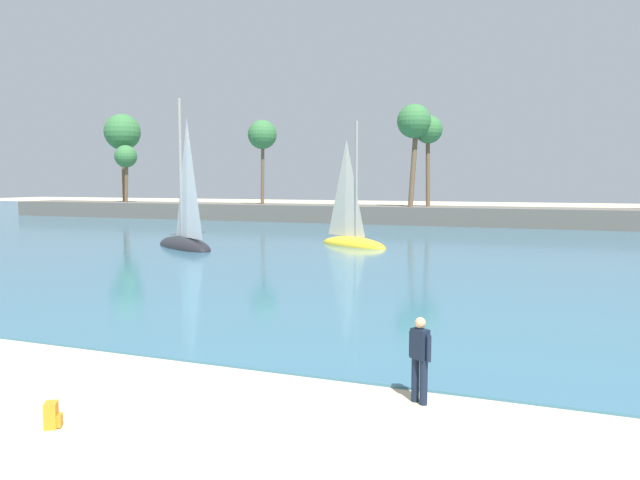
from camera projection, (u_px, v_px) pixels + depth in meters
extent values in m
cube|color=#386B84|center=(478.00, 229.00, 55.72)|extent=(220.00, 89.21, 0.06)
cube|color=#605B54|center=(485.00, 217.00, 59.89)|extent=(112.08, 6.00, 1.80)
cylinder|color=brown|center=(126.00, 179.00, 74.28)|extent=(0.71, 0.44, 5.42)
sphere|color=#38753D|center=(126.00, 156.00, 74.03)|extent=(2.63, 2.63, 2.63)
cylinder|color=brown|center=(263.00, 170.00, 67.59)|extent=(0.54, 0.47, 7.46)
sphere|color=#38753D|center=(262.00, 135.00, 67.25)|extent=(3.10, 3.10, 3.10)
cylinder|color=brown|center=(123.00, 167.00, 76.48)|extent=(0.44, 0.51, 8.42)
sphere|color=#38753D|center=(122.00, 132.00, 76.09)|extent=(4.36, 4.36, 4.36)
cylinder|color=brown|center=(428.00, 168.00, 61.37)|extent=(0.54, 0.43, 7.48)
sphere|color=#38753D|center=(428.00, 129.00, 61.02)|extent=(2.73, 2.73, 2.73)
cylinder|color=brown|center=(413.00, 164.00, 60.54)|extent=(0.90, 0.82, 8.23)
sphere|color=#38753D|center=(414.00, 121.00, 60.16)|extent=(3.26, 3.26, 3.26)
cylinder|color=#141E33|center=(424.00, 383.00, 11.88)|extent=(0.15, 0.15, 0.86)
cylinder|color=#141E33|center=(415.00, 380.00, 12.05)|extent=(0.15, 0.15, 0.86)
cube|color=#141E33|center=(420.00, 344.00, 11.90)|extent=(0.39, 0.35, 0.58)
sphere|color=tan|center=(420.00, 323.00, 11.86)|extent=(0.21, 0.21, 0.21)
cylinder|color=#141E33|center=(429.00, 349.00, 11.72)|extent=(0.09, 0.09, 0.50)
cylinder|color=#141E33|center=(411.00, 344.00, 12.09)|extent=(0.09, 0.09, 0.50)
cube|color=orange|center=(51.00, 415.00, 10.79)|extent=(0.33, 0.36, 0.44)
cube|color=orange|center=(59.00, 420.00, 10.82)|extent=(0.19, 0.23, 0.20)
ellipsoid|color=black|center=(184.00, 247.00, 39.87)|extent=(6.88, 5.68, 1.39)
cylinder|color=gray|center=(181.00, 168.00, 39.69)|extent=(0.21, 0.21, 8.67)
pyramid|color=white|center=(188.00, 178.00, 38.77)|extent=(2.68, 1.96, 7.37)
ellipsoid|color=yellow|center=(353.00, 246.00, 40.98)|extent=(6.02, 4.56, 1.19)
cylinder|color=gray|center=(356.00, 179.00, 40.34)|extent=(0.18, 0.18, 7.43)
pyramid|color=silver|center=(346.00, 188.00, 41.19)|extent=(2.39, 1.52, 6.32)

